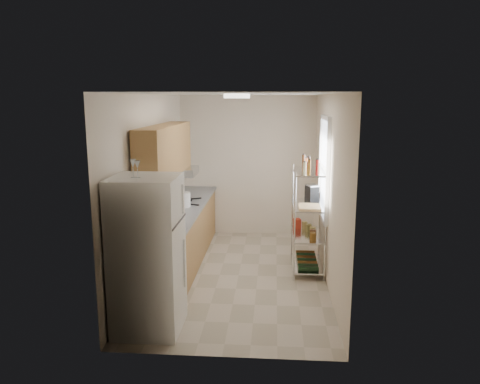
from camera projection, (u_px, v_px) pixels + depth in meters
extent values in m
cube|color=#BEAF9A|center=(239.00, 276.00, 6.83)|extent=(2.50, 4.40, 0.01)
cube|color=silver|center=(239.00, 93.00, 6.32)|extent=(2.50, 4.40, 0.01)
cube|color=beige|center=(248.00, 166.00, 8.73)|extent=(2.50, 0.01, 2.60)
cube|color=beige|center=(221.00, 232.00, 4.42)|extent=(2.50, 0.01, 2.60)
cube|color=beige|center=(151.00, 187.00, 6.67)|extent=(0.01, 4.40, 2.60)
cube|color=beige|center=(329.00, 189.00, 6.48)|extent=(0.01, 4.40, 2.60)
cube|color=#9E7A43|center=(182.00, 237.00, 7.24)|extent=(0.60, 3.48, 0.86)
cube|color=gray|center=(182.00, 209.00, 7.15)|extent=(0.63, 3.51, 0.04)
cube|color=#B7BABC|center=(162.00, 230.00, 6.04)|extent=(0.52, 0.44, 0.04)
cube|color=#B7BABC|center=(211.00, 214.00, 8.55)|extent=(0.01, 0.55, 0.72)
cube|color=#9E7A43|center=(165.00, 151.00, 6.65)|extent=(0.33, 2.20, 0.72)
cube|color=#B7BABC|center=(181.00, 171.00, 7.51)|extent=(0.50, 0.60, 0.12)
cube|color=white|center=(324.00, 168.00, 6.78)|extent=(0.06, 1.00, 1.46)
cube|color=silver|center=(307.00, 263.00, 7.03)|extent=(0.45, 0.90, 0.02)
cube|color=silver|center=(307.00, 235.00, 6.94)|extent=(0.45, 0.90, 0.02)
cube|color=silver|center=(308.00, 205.00, 6.86)|extent=(0.45, 0.90, 0.02)
cube|color=silver|center=(309.00, 172.00, 6.76)|extent=(0.45, 0.90, 0.02)
cylinder|color=silver|center=(295.00, 228.00, 6.49)|extent=(0.02, 0.02, 1.55)
cylinder|color=silver|center=(292.00, 213.00, 7.34)|extent=(0.02, 0.02, 1.55)
cylinder|color=silver|center=(326.00, 228.00, 6.46)|extent=(0.02, 0.02, 1.55)
cylinder|color=silver|center=(320.00, 213.00, 7.31)|extent=(0.02, 0.02, 1.55)
cylinder|color=white|center=(237.00, 96.00, 6.03)|extent=(0.34, 0.34, 0.05)
cube|color=white|center=(148.00, 255.00, 5.10)|extent=(0.71, 0.71, 1.73)
cylinder|color=white|center=(182.00, 200.00, 7.18)|extent=(0.27, 0.27, 0.22)
cylinder|color=black|center=(182.00, 203.00, 7.32)|extent=(0.35, 0.35, 0.05)
cylinder|color=black|center=(186.00, 200.00, 7.61)|extent=(0.28, 0.28, 0.04)
cube|color=tan|center=(310.00, 207.00, 6.65)|extent=(0.32, 0.40, 0.03)
cube|color=black|center=(312.00, 193.00, 7.03)|extent=(0.21, 0.26, 0.26)
cube|color=#A12613|center=(297.00, 223.00, 7.26)|extent=(0.12, 0.15, 0.15)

